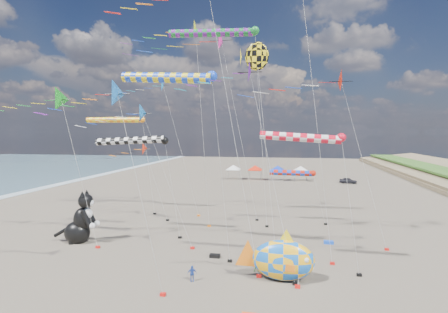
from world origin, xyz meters
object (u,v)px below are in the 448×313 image
fish_inflatable (283,260)px  person_adult (251,257)px  parked_car (348,181)px  cat_inflatable (79,216)px  child_green (257,265)px  child_blue (192,273)px

fish_inflatable → person_adult: fish_inflatable is taller
fish_inflatable → parked_car: fish_inflatable is taller
cat_inflatable → parked_car: cat_inflatable is taller
child_green → fish_inflatable: bearing=-31.6°
person_adult → parked_car: bearing=37.2°
fish_inflatable → person_adult: (-2.52, 2.39, -0.79)m
cat_inflatable → person_adult: size_ratio=3.41×
child_green → person_adult: bearing=117.8°
person_adult → child_green: person_adult is taller
child_green → parked_car: (14.68, 49.98, 0.07)m
cat_inflatable → person_adult: 17.42m
cat_inflatable → fish_inflatable: bearing=-19.6°
child_blue → parked_car: 55.91m
cat_inflatable → child_green: 18.21m
fish_inflatable → person_adult: bearing=136.5°
cat_inflatable → child_green: (17.63, -4.07, -2.05)m
fish_inflatable → child_green: 2.54m
cat_inflatable → parked_car: 56.17m
parked_car → child_blue: bearing=177.3°
cat_inflatable → parked_car: size_ratio=1.47×
fish_inflatable → child_blue: bearing=-168.7°
fish_inflatable → child_green: size_ratio=5.65×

